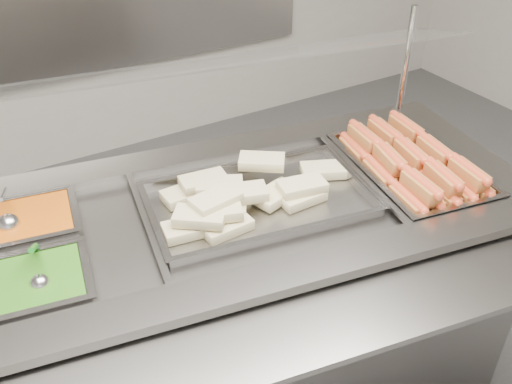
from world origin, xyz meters
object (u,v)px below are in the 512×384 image
steam_counter (243,303)px  ladle (9,223)px  serving_spoon (39,277)px  pan_wraps (259,204)px  pan_hotdogs (409,174)px  sneeze_guard (216,66)px

steam_counter → ladle: (-0.68, 0.25, 0.48)m
serving_spoon → pan_wraps: bearing=3.0°
steam_counter → pan_hotdogs: (0.64, -0.11, 0.43)m
pan_wraps → serving_spoon: serving_spoon is taller
sneeze_guard → ladle: (-0.72, 0.03, -0.37)m
steam_counter → pan_hotdogs: pan_hotdogs is taller
sneeze_guard → serving_spoon: (-0.70, -0.27, -0.37)m
sneeze_guard → pan_wraps: bearing=-84.2°
sneeze_guard → pan_wraps: 0.47m
sneeze_guard → ladle: sneeze_guard is taller
pan_hotdogs → serving_spoon: serving_spoon is taller
pan_hotdogs → serving_spoon: 1.30m
pan_hotdogs → sneeze_guard: bearing=151.2°
sneeze_guard → steam_counter: bearing=-99.6°
steam_counter → serving_spoon: 0.82m
sneeze_guard → pan_hotdogs: sneeze_guard is taller
steam_counter → pan_wraps: size_ratio=2.70×
sneeze_guard → pan_hotdogs: (0.60, -0.33, -0.42)m
pan_wraps → ladle: ladle is taller
sneeze_guard → pan_hotdogs: size_ratio=2.80×
ladle → serving_spoon: bearing=-85.5°
pan_hotdogs → pan_wraps: size_ratio=0.81×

